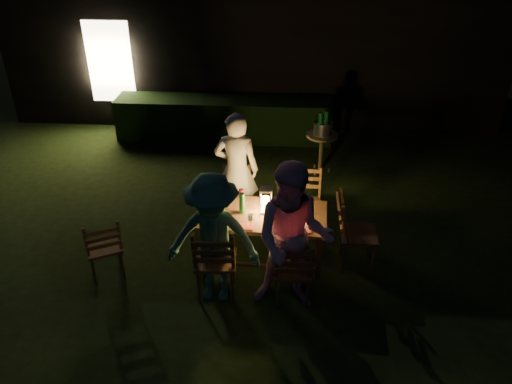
# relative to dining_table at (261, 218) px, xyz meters

# --- Properties ---
(garden_envelope) EXTENTS (40.00, 40.00, 3.20)m
(garden_envelope) POSITION_rel_dining_table_xyz_m (-0.48, 6.21, 0.95)
(garden_envelope) COLOR black
(garden_envelope) RESTS_ON ground
(dining_table) EXTENTS (1.71, 0.92, 0.69)m
(dining_table) POSITION_rel_dining_table_xyz_m (0.00, 0.00, 0.00)
(dining_table) COLOR #55391C
(dining_table) RESTS_ON ground
(chair_near_left) EXTENTS (0.51, 0.54, 1.07)m
(chair_near_left) POSITION_rel_dining_table_xyz_m (-0.49, -0.75, -0.30)
(chair_near_left) COLOR #55391C
(chair_near_left) RESTS_ON ground
(chair_near_right) EXTENTS (0.46, 0.49, 0.96)m
(chair_near_right) POSITION_rel_dining_table_xyz_m (0.41, -0.79, -0.33)
(chair_near_right) COLOR #55391C
(chair_near_right) RESTS_ON ground
(chair_far_left) EXTENTS (0.42, 0.45, 0.90)m
(chair_far_left) POSITION_rel_dining_table_xyz_m (-0.41, 0.79, -0.35)
(chair_far_left) COLOR #55391C
(chair_far_left) RESTS_ON ground
(chair_far_right) EXTENTS (0.42, 0.45, 0.92)m
(chair_far_right) POSITION_rel_dining_table_xyz_m (0.59, 0.74, -0.34)
(chair_far_right) COLOR #55391C
(chair_far_right) RESTS_ON ground
(chair_end) EXTENTS (0.51, 0.48, 1.06)m
(chair_end) POSITION_rel_dining_table_xyz_m (1.23, -0.07, -0.30)
(chair_end) COLOR #55391C
(chair_end) RESTS_ON ground
(chair_spare) EXTENTS (0.58, 0.60, 0.95)m
(chair_spare) POSITION_rel_dining_table_xyz_m (-1.92, -0.51, -0.34)
(chair_spare) COLOR #55391C
(chair_spare) RESTS_ON ground
(person_house_side) EXTENTS (0.65, 0.45, 1.72)m
(person_house_side) POSITION_rel_dining_table_xyz_m (-0.40, 0.84, 0.24)
(person_house_side) COLOR beige
(person_house_side) RESTS_ON ground
(person_opp_right) EXTENTS (0.94, 0.75, 1.85)m
(person_opp_right) POSITION_rel_dining_table_xyz_m (0.40, -0.84, 0.30)
(person_opp_right) COLOR pink
(person_opp_right) RESTS_ON ground
(person_opp_left) EXTENTS (1.11, 0.68, 1.67)m
(person_opp_left) POSITION_rel_dining_table_xyz_m (-0.50, -0.79, 0.21)
(person_opp_left) COLOR #387057
(person_opp_left) RESTS_ON ground
(lantern) EXTENTS (0.16, 0.16, 0.35)m
(lantern) POSITION_rel_dining_table_xyz_m (0.05, 0.05, 0.23)
(lantern) COLOR white
(lantern) RESTS_ON dining_table
(plate_far_left) EXTENTS (0.25, 0.25, 0.01)m
(plate_far_left) POSITION_rel_dining_table_xyz_m (-0.54, 0.25, 0.08)
(plate_far_left) COLOR white
(plate_far_left) RESTS_ON dining_table
(plate_near_left) EXTENTS (0.25, 0.25, 0.01)m
(plate_near_left) POSITION_rel_dining_table_xyz_m (-0.56, -0.19, 0.08)
(plate_near_left) COLOR white
(plate_near_left) RESTS_ON dining_table
(plate_far_right) EXTENTS (0.25, 0.25, 0.01)m
(plate_far_right) POSITION_rel_dining_table_xyz_m (0.46, 0.19, 0.08)
(plate_far_right) COLOR white
(plate_far_right) RESTS_ON dining_table
(plate_near_right) EXTENTS (0.25, 0.25, 0.01)m
(plate_near_right) POSITION_rel_dining_table_xyz_m (0.44, -0.25, 0.08)
(plate_near_right) COLOR white
(plate_near_right) RESTS_ON dining_table
(wineglass_a) EXTENTS (0.06, 0.06, 0.18)m
(wineglass_a) POSITION_rel_dining_table_xyz_m (-0.28, 0.30, 0.16)
(wineglass_a) COLOR #59070F
(wineglass_a) RESTS_ON dining_table
(wineglass_b) EXTENTS (0.06, 0.06, 0.18)m
(wineglass_b) POSITION_rel_dining_table_xyz_m (-0.73, -0.08, 0.16)
(wineglass_b) COLOR #59070F
(wineglass_b) RESTS_ON dining_table
(wineglass_c) EXTENTS (0.06, 0.06, 0.18)m
(wineglass_c) POSITION_rel_dining_table_xyz_m (0.28, -0.30, 0.16)
(wineglass_c) COLOR #59070F
(wineglass_c) RESTS_ON dining_table
(wineglass_d) EXTENTS (0.06, 0.06, 0.18)m
(wineglass_d) POSITION_rel_dining_table_xyz_m (0.63, 0.14, 0.16)
(wineglass_d) COLOR #59070F
(wineglass_d) RESTS_ON dining_table
(wineglass_e) EXTENTS (0.06, 0.06, 0.18)m
(wineglass_e) POSITION_rel_dining_table_xyz_m (-0.12, -0.29, 0.16)
(wineglass_e) COLOR silver
(wineglass_e) RESTS_ON dining_table
(bottle_table) EXTENTS (0.07, 0.07, 0.28)m
(bottle_table) POSITION_rel_dining_table_xyz_m (-0.25, 0.01, 0.21)
(bottle_table) COLOR #0F471E
(bottle_table) RESTS_ON dining_table
(napkin_left) EXTENTS (0.18, 0.14, 0.01)m
(napkin_left) POSITION_rel_dining_table_xyz_m (-0.17, -0.31, 0.07)
(napkin_left) COLOR red
(napkin_left) RESTS_ON dining_table
(napkin_right) EXTENTS (0.18, 0.14, 0.01)m
(napkin_right) POSITION_rel_dining_table_xyz_m (0.53, -0.33, 0.07)
(napkin_right) COLOR red
(napkin_right) RESTS_ON dining_table
(phone) EXTENTS (0.14, 0.07, 0.01)m
(phone) POSITION_rel_dining_table_xyz_m (-0.64, -0.26, 0.07)
(phone) COLOR black
(phone) RESTS_ON dining_table
(side_table) EXTENTS (0.54, 0.54, 0.72)m
(side_table) POSITION_rel_dining_table_xyz_m (0.88, 2.48, 0.01)
(side_table) COLOR olive
(side_table) RESTS_ON ground
(ice_bucket) EXTENTS (0.30, 0.30, 0.22)m
(ice_bucket) POSITION_rel_dining_table_xyz_m (0.88, 2.48, 0.21)
(ice_bucket) COLOR #A5A8AD
(ice_bucket) RESTS_ON side_table
(bottle_bucket_a) EXTENTS (0.07, 0.07, 0.32)m
(bottle_bucket_a) POSITION_rel_dining_table_xyz_m (0.83, 2.44, 0.26)
(bottle_bucket_a) COLOR #0F471E
(bottle_bucket_a) RESTS_ON side_table
(bottle_bucket_b) EXTENTS (0.07, 0.07, 0.32)m
(bottle_bucket_b) POSITION_rel_dining_table_xyz_m (0.93, 2.52, 0.26)
(bottle_bucket_b) COLOR #0F471E
(bottle_bucket_b) RESTS_ON side_table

